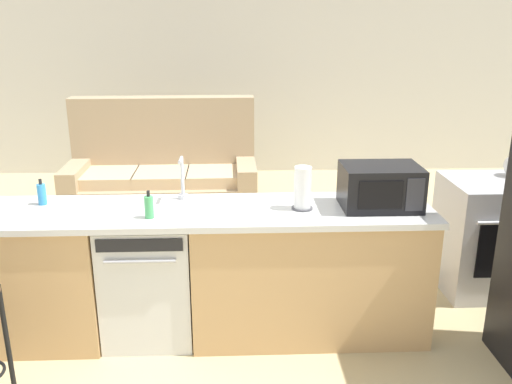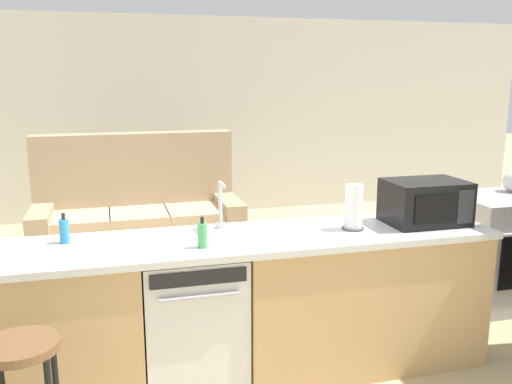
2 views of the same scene
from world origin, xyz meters
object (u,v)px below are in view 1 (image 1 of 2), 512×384
dish_soap_bottle (42,194)px  stove_range (492,236)px  microwave (380,187)px  soap_bottle (149,207)px  couch (164,180)px  dishwasher (150,277)px  paper_towel_roll (303,189)px

dish_soap_bottle → stove_range: bearing=7.0°
stove_range → dish_soap_bottle: bearing=-173.0°
microwave → soap_bottle: (-1.47, -0.14, -0.07)m
couch → dishwasher: bearing=-85.3°
dish_soap_bottle → soap_bottle: bearing=-20.9°
couch → dish_soap_bottle: bearing=-102.3°
dishwasher → paper_towel_roll: paper_towel_roll is taller
dishwasher → soap_bottle: (0.05, -0.14, 0.55)m
microwave → soap_bottle: microwave is taller
stove_range → couch: size_ratio=0.45×
stove_range → dish_soap_bottle: dish_soap_bottle is taller
paper_towel_roll → soap_bottle: paper_towel_roll is taller
microwave → soap_bottle: size_ratio=2.84×
microwave → paper_towel_roll: (-0.51, -0.02, -0.00)m
dishwasher → stove_range: (2.60, 0.55, 0.03)m
soap_bottle → dish_soap_bottle: (-0.75, 0.29, 0.00)m
dish_soap_bottle → couch: couch is taller
stove_range → dish_soap_bottle: 3.36m
stove_range → dish_soap_bottle: (-3.30, -0.41, 0.52)m
stove_range → paper_towel_roll: size_ratio=3.19×
microwave → soap_bottle: 1.48m
paper_towel_roll → couch: couch is taller
paper_towel_roll → soap_bottle: bearing=-172.5°
couch → microwave: bearing=-54.6°
dishwasher → paper_towel_roll: bearing=-1.0°
dishwasher → dish_soap_bottle: (-0.70, 0.14, 0.55)m
soap_bottle → dishwasher: bearing=108.4°
stove_range → paper_towel_roll: paper_towel_roll is taller
dishwasher → microwave: size_ratio=1.68×
stove_range → soap_bottle: 2.70m
soap_bottle → couch: (-0.25, 2.57, -0.58)m
microwave → dish_soap_bottle: 2.23m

